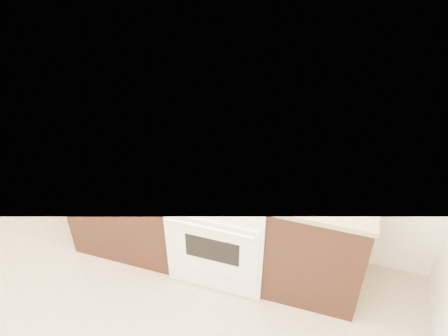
% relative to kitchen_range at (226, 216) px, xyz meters
% --- Properties ---
extents(room_shell, '(4.10, 3.60, 2.75)m').
position_rel_kitchen_range_xyz_m(room_shell, '(-0.35, -1.42, 1.21)').
color(room_shell, white).
rests_on(room_shell, ground).
extents(counter_left, '(0.93, 0.67, 0.92)m').
position_rel_kitchen_range_xyz_m(counter_left, '(-0.83, 0.01, -0.03)').
color(counter_left, black).
rests_on(counter_left, ground).
extents(counter_right, '(0.73, 0.67, 0.92)m').
position_rel_kitchen_range_xyz_m(counter_right, '(0.73, 0.01, -0.03)').
color(counter_right, black).
rests_on(counter_right, ground).
extents(kitchen_range, '(0.78, 0.73, 1.22)m').
position_rel_kitchen_range_xyz_m(kitchen_range, '(0.00, 0.00, 0.00)').
color(kitchen_range, white).
rests_on(kitchen_range, ground).
extents(mixing_bowl, '(0.41, 0.41, 0.23)m').
position_rel_kitchen_range_xyz_m(mixing_bowl, '(0.23, -0.09, 0.54)').
color(mixing_bowl, silver).
rests_on(mixing_bowl, kitchen_range).
extents(roasting_pan, '(0.34, 0.25, 0.11)m').
position_rel_kitchen_range_xyz_m(roasting_pan, '(-0.32, -0.28, 0.50)').
color(roasting_pan, black).
rests_on(roasting_pan, kitchen_range).
extents(baking_sheet, '(0.44, 0.36, 0.06)m').
position_rel_kitchen_range_xyz_m(baking_sheet, '(-0.12, 0.26, 0.47)').
color(baking_sheet, black).
rests_on(baking_sheet, kitchen_range).
extents(wooden_spoon, '(0.21, 0.19, 0.04)m').
position_rel_kitchen_range_xyz_m(wooden_spoon, '(-0.16, -0.18, 0.46)').
color(wooden_spoon, '#A9814D').
rests_on(wooden_spoon, kitchen_range).
extents(blue_ladle, '(0.11, 0.28, 0.10)m').
position_rel_kitchen_range_xyz_m(blue_ladle, '(0.29, -0.19, 0.49)').
color(blue_ladle, '#8AB1CE').
rests_on(blue_ladle, kitchen_range).
extents(spice_jars, '(0.40, 0.23, 0.13)m').
position_rel_kitchen_range_xyz_m(spice_jars, '(-0.98, 0.14, 0.49)').
color(spice_jars, '#BFB28C').
rests_on(spice_jars, counter_left).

